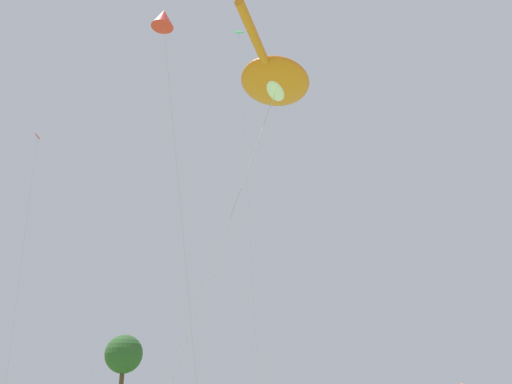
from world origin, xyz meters
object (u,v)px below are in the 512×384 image
at_px(big_show_kite, 275,81).
at_px(small_kite_triangle_green, 163,19).
at_px(small_kite_bird_shape, 241,76).
at_px(small_kite_streamer_purple, 32,180).
at_px(tree_pine_center, 124,355).

height_order(big_show_kite, small_kite_triangle_green, small_kite_triangle_green).
relative_size(small_kite_bird_shape, small_kite_triangle_green, 1.21).
bearing_deg(big_show_kite, small_kite_streamer_purple, 66.95).
distance_m(small_kite_streamer_purple, small_kite_bird_shape, 17.43).
distance_m(small_kite_bird_shape, small_kite_triangle_green, 7.05).
bearing_deg(tree_pine_center, small_kite_bird_shape, -118.05).
bearing_deg(small_kite_streamer_purple, tree_pine_center, 71.88).
bearing_deg(tree_pine_center, small_kite_triangle_green, -125.44).
bearing_deg(small_kite_bird_shape, big_show_kite, 0.71).
bearing_deg(small_kite_triangle_green, small_kite_bird_shape, 158.98).
height_order(small_kite_streamer_purple, small_kite_triangle_green, small_kite_streamer_purple).
height_order(small_kite_bird_shape, tree_pine_center, small_kite_bird_shape).
height_order(small_kite_bird_shape, small_kite_triangle_green, small_kite_bird_shape).
bearing_deg(small_kite_bird_shape, tree_pine_center, -175.02).
distance_m(big_show_kite, small_kite_triangle_green, 6.61).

